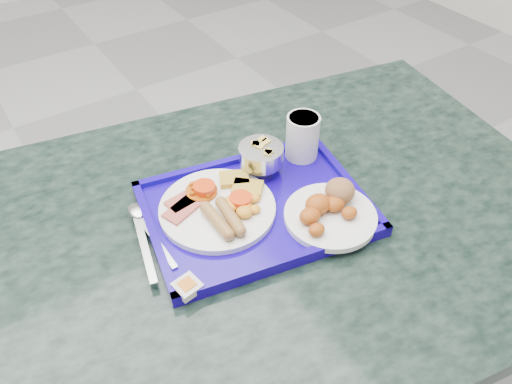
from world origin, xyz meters
The scene contains 10 objects.
floor centered at (0.00, 0.00, 0.00)m, with size 6.00×6.00×0.00m, color #979799.
table centered at (0.25, -0.52, 0.58)m, with size 1.39×1.05×0.79m.
tray centered at (0.26, -0.50, 0.79)m, with size 0.46×0.38×0.02m.
main_plate centered at (0.20, -0.47, 0.81)m, with size 0.22×0.22×0.03m.
bread_plate centered at (0.36, -0.60, 0.82)m, with size 0.17×0.17×0.06m.
fruit_bowl centered at (0.32, -0.42, 0.84)m, with size 0.09×0.09×0.06m.
juice_cup centered at (0.43, -0.42, 0.85)m, with size 0.07×0.07×0.10m.
spoon centered at (0.06, -0.41, 0.80)m, with size 0.03×0.18×0.01m.
knife centered at (0.04, -0.47, 0.80)m, with size 0.01×0.19×0.00m, color #B0B1B3.
jam_packet centered at (0.06, -0.60, 0.81)m, with size 0.05×0.05×0.02m.
Camera 1 is at (-0.12, -1.07, 1.47)m, focal length 35.00 mm.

